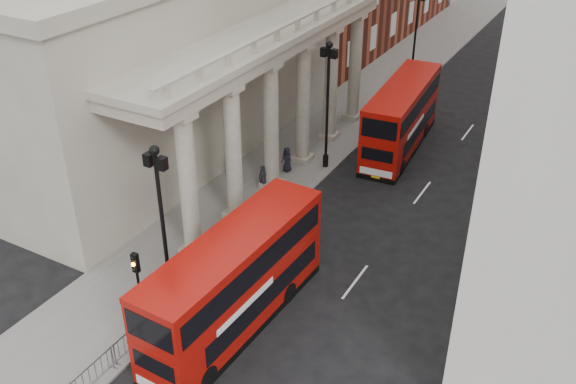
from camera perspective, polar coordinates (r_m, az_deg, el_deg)
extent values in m
plane|color=black|center=(28.40, -14.37, -14.98)|extent=(260.00, 260.00, 0.00)
cube|color=slate|center=(51.13, 5.93, 7.45)|extent=(6.00, 140.00, 0.12)
cube|color=slate|center=(50.14, 9.03, 6.77)|extent=(0.20, 140.00, 0.14)
cube|color=gray|center=(42.99, -9.79, 11.18)|extent=(9.00, 28.00, 12.00)
cylinder|color=black|center=(30.48, -10.30, -9.41)|extent=(0.36, 0.36, 0.80)
cylinder|color=black|center=(28.35, -10.96, -3.79)|extent=(0.18, 0.18, 8.00)
sphere|color=black|center=(26.32, -11.82, 3.63)|extent=(0.44, 0.44, 0.44)
cube|color=black|center=(26.33, -11.12, 2.50)|extent=(0.35, 0.35, 0.55)
cube|color=black|center=(26.75, -12.28, 2.83)|extent=(0.35, 0.35, 0.55)
cylinder|color=black|center=(41.77, 3.36, 2.80)|extent=(0.36, 0.36, 0.80)
cylinder|color=black|center=(40.24, 3.51, 7.36)|extent=(0.18, 0.18, 8.00)
sphere|color=black|center=(38.83, 3.70, 12.94)|extent=(0.44, 0.44, 0.44)
cube|color=black|center=(38.84, 4.15, 12.15)|extent=(0.35, 0.35, 0.55)
cube|color=black|center=(39.13, 3.21, 12.32)|extent=(0.35, 0.35, 0.55)
cylinder|color=black|center=(55.43, 10.82, 9.42)|extent=(0.36, 0.36, 0.80)
cylinder|color=black|center=(54.28, 11.19, 12.96)|extent=(0.18, 0.18, 8.00)
cylinder|color=black|center=(28.49, -12.89, -9.63)|extent=(0.12, 0.12, 3.40)
cube|color=black|center=(27.19, -13.41, -6.14)|extent=(0.28, 0.22, 0.90)
sphere|color=black|center=(26.94, -13.66, -5.76)|extent=(0.18, 0.18, 0.18)
sphere|color=orange|center=(27.12, -13.59, -6.28)|extent=(0.18, 0.18, 0.18)
sphere|color=black|center=(27.29, -13.51, -6.78)|extent=(0.18, 0.18, 0.18)
cube|color=gray|center=(27.54, -16.96, -15.26)|extent=(0.50, 2.30, 1.10)
cube|color=gray|center=(28.65, -13.65, -12.52)|extent=(0.50, 2.30, 1.10)
cube|color=gray|center=(29.91, -10.67, -9.97)|extent=(0.50, 2.30, 1.10)
cube|color=gray|center=(31.30, -7.98, -7.62)|extent=(0.50, 2.30, 1.10)
cube|color=gray|center=(32.80, -5.55, -5.45)|extent=(0.50, 2.30, 1.10)
cube|color=gray|center=(34.39, -3.35, -3.48)|extent=(0.50, 2.30, 1.10)
cube|color=#9B0C07|center=(28.83, -4.62, -9.44)|extent=(2.94, 10.72, 2.03)
cube|color=#9B0C07|center=(27.54, -4.80, -6.07)|extent=(2.94, 10.72, 1.77)
cube|color=#9B0C07|center=(26.95, -4.89, -4.34)|extent=(2.98, 10.76, 0.25)
cube|color=black|center=(29.60, -4.52, -11.22)|extent=(2.96, 10.72, 0.35)
cube|color=black|center=(28.67, -4.64, -9.05)|extent=(2.92, 8.70, 1.01)
cube|color=black|center=(27.48, -4.80, -5.90)|extent=(2.98, 10.12, 1.11)
cylinder|color=black|center=(27.90, -11.06, -14.02)|extent=(0.36, 1.02, 1.01)
cylinder|color=black|center=(26.77, -7.24, -15.96)|extent=(0.36, 1.02, 1.01)
cylinder|color=black|center=(31.45, -3.62, -7.50)|extent=(0.36, 1.02, 1.01)
cylinder|color=black|center=(30.46, -0.03, -8.89)|extent=(0.36, 1.02, 1.01)
cube|color=#A70D07|center=(44.65, 9.94, 5.47)|extent=(3.39, 10.74, 2.01)
cube|color=#A70D07|center=(43.83, 10.18, 7.94)|extent=(3.39, 10.74, 1.76)
cube|color=#A70D07|center=(43.47, 10.30, 9.17)|extent=(3.44, 10.79, 0.25)
cube|color=black|center=(45.15, 9.81, 4.10)|extent=(3.41, 10.75, 0.35)
cube|color=black|center=(44.54, 9.97, 5.76)|extent=(3.28, 8.74, 1.01)
cube|color=black|center=(43.79, 10.19, 8.07)|extent=(3.40, 10.15, 1.11)
cube|color=white|center=(40.38, 7.82, 1.74)|extent=(2.11, 0.24, 0.45)
cube|color=yellow|center=(40.53, 7.78, 1.32)|extent=(0.56, 0.09, 0.13)
cylinder|color=black|center=(42.09, 6.99, 2.82)|extent=(0.41, 1.03, 1.01)
cylinder|color=black|center=(41.57, 9.96, 2.20)|extent=(0.41, 1.03, 1.01)
cylinder|color=black|center=(47.43, 9.34, 5.91)|extent=(0.41, 1.03, 1.01)
cylinder|color=black|center=(46.97, 12.01, 5.38)|extent=(0.41, 1.03, 1.01)
imported|color=black|center=(38.97, -2.28, 1.29)|extent=(0.62, 0.47, 1.53)
imported|color=#292420|center=(40.54, -5.11, 2.54)|extent=(0.89, 0.72, 1.70)
imported|color=black|center=(40.95, -0.10, 2.92)|extent=(0.90, 0.69, 1.63)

